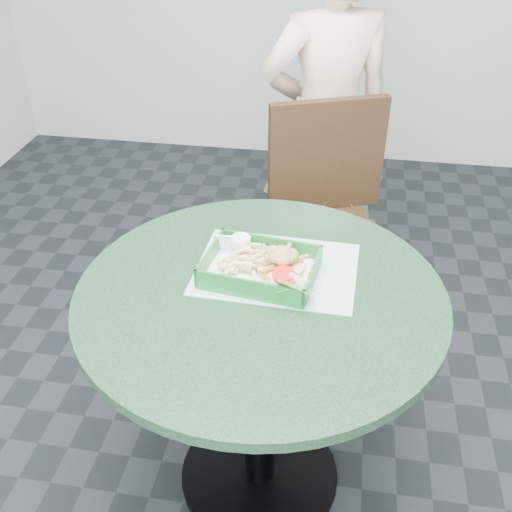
% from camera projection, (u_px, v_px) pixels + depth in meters
% --- Properties ---
extents(floor, '(4.00, 5.00, 0.02)m').
position_uv_depth(floor, '(259.00, 475.00, 1.97)').
color(floor, '#303335').
rests_on(floor, ground).
extents(cafe_table, '(0.95, 0.95, 0.75)m').
position_uv_depth(cafe_table, '(260.00, 345.00, 1.64)').
color(cafe_table, black).
rests_on(cafe_table, floor).
extents(dining_chair, '(0.47, 0.47, 0.93)m').
position_uv_depth(dining_chair, '(322.00, 209.00, 2.34)').
color(dining_chair, black).
rests_on(dining_chair, floor).
extents(diner_person, '(0.66, 0.56, 1.55)m').
position_uv_depth(diner_person, '(327.00, 123.00, 2.43)').
color(diner_person, beige).
rests_on(diner_person, floor).
extents(placemat, '(0.44, 0.33, 0.00)m').
position_uv_depth(placemat, '(276.00, 275.00, 1.62)').
color(placemat, '#98BFB8').
rests_on(placemat, cafe_table).
extents(food_basket, '(0.29, 0.21, 0.06)m').
position_uv_depth(food_basket, '(260.00, 277.00, 1.58)').
color(food_basket, '#146827').
rests_on(food_basket, placemat).
extents(crab_sandwich, '(0.13, 0.13, 0.07)m').
position_uv_depth(crab_sandwich, '(280.00, 264.00, 1.57)').
color(crab_sandwich, '#DEBA63').
rests_on(crab_sandwich, food_basket).
extents(fries_pile, '(0.13, 0.14, 0.04)m').
position_uv_depth(fries_pile, '(243.00, 264.00, 1.60)').
color(fries_pile, '#D2BA87').
rests_on(fries_pile, food_basket).
extents(sauce_ramekin, '(0.05, 0.05, 0.03)m').
position_uv_depth(sauce_ramekin, '(236.00, 249.00, 1.64)').
color(sauce_ramekin, white).
rests_on(sauce_ramekin, food_basket).
extents(garnish_cup, '(0.10, 0.10, 0.04)m').
position_uv_depth(garnish_cup, '(291.00, 286.00, 1.51)').
color(garnish_cup, white).
rests_on(garnish_cup, food_basket).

